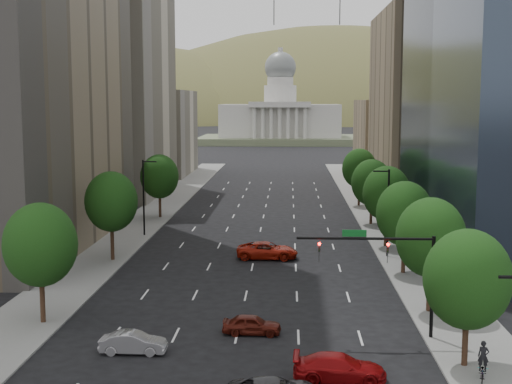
# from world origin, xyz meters

# --- Properties ---
(sidewalk_left) EXTENTS (6.00, 200.00, 0.15)m
(sidewalk_left) POSITION_xyz_m (-15.50, 60.00, 0.07)
(sidewalk_left) COLOR slate
(sidewalk_left) RESTS_ON ground
(sidewalk_right) EXTENTS (6.00, 200.00, 0.15)m
(sidewalk_right) POSITION_xyz_m (15.50, 60.00, 0.07)
(sidewalk_right) COLOR slate
(sidewalk_right) RESTS_ON ground
(midrise_cream_left) EXTENTS (14.00, 30.00, 35.00)m
(midrise_cream_left) POSITION_xyz_m (-25.00, 103.00, 17.50)
(midrise_cream_left) COLOR beige
(midrise_cream_left) RESTS_ON ground
(filler_left) EXTENTS (14.00, 26.00, 18.00)m
(filler_left) POSITION_xyz_m (-25.00, 136.00, 9.00)
(filler_left) COLOR beige
(filler_left) RESTS_ON ground
(parking_tan_right) EXTENTS (14.00, 30.00, 30.00)m
(parking_tan_right) POSITION_xyz_m (25.00, 100.00, 15.00)
(parking_tan_right) COLOR #8C7759
(parking_tan_right) RESTS_ON ground
(filler_right) EXTENTS (14.00, 26.00, 16.00)m
(filler_right) POSITION_xyz_m (25.00, 133.00, 8.00)
(filler_right) COLOR #8C7759
(filler_right) RESTS_ON ground
(tree_right_0) EXTENTS (5.20, 5.20, 8.39)m
(tree_right_0) POSITION_xyz_m (14.00, 25.00, 5.39)
(tree_right_0) COLOR #382316
(tree_right_0) RESTS_ON ground
(tree_right_1) EXTENTS (5.20, 5.20, 8.75)m
(tree_right_1) POSITION_xyz_m (14.00, 36.00, 5.75)
(tree_right_1) COLOR #382316
(tree_right_1) RESTS_ON ground
(tree_right_2) EXTENTS (5.20, 5.20, 8.61)m
(tree_right_2) POSITION_xyz_m (14.00, 48.00, 5.60)
(tree_right_2) COLOR #382316
(tree_right_2) RESTS_ON ground
(tree_right_3) EXTENTS (5.20, 5.20, 8.89)m
(tree_right_3) POSITION_xyz_m (14.00, 60.00, 5.89)
(tree_right_3) COLOR #382316
(tree_right_3) RESTS_ON ground
(tree_right_4) EXTENTS (5.20, 5.20, 8.46)m
(tree_right_4) POSITION_xyz_m (14.00, 74.00, 5.46)
(tree_right_4) COLOR #382316
(tree_right_4) RESTS_ON ground
(tree_right_5) EXTENTS (5.20, 5.20, 8.75)m
(tree_right_5) POSITION_xyz_m (14.00, 90.00, 5.75)
(tree_right_5) COLOR #382316
(tree_right_5) RESTS_ON ground
(tree_left_0) EXTENTS (5.20, 5.20, 8.75)m
(tree_left_0) POSITION_xyz_m (-14.00, 32.00, 5.75)
(tree_left_0) COLOR #382316
(tree_left_0) RESTS_ON ground
(tree_left_1) EXTENTS (5.20, 5.20, 8.97)m
(tree_left_1) POSITION_xyz_m (-14.00, 52.00, 5.96)
(tree_left_1) COLOR #382316
(tree_left_1) RESTS_ON ground
(tree_left_2) EXTENTS (5.20, 5.20, 8.68)m
(tree_left_2) POSITION_xyz_m (-14.00, 78.00, 5.68)
(tree_left_2) COLOR #382316
(tree_left_2) RESTS_ON ground
(streetlight_rn) EXTENTS (1.70, 0.20, 9.00)m
(streetlight_rn) POSITION_xyz_m (13.44, 55.00, 4.84)
(streetlight_rn) COLOR black
(streetlight_rn) RESTS_ON ground
(streetlight_ln) EXTENTS (1.70, 0.20, 9.00)m
(streetlight_ln) POSITION_xyz_m (-13.44, 65.00, 4.84)
(streetlight_ln) COLOR black
(streetlight_ln) RESTS_ON ground
(traffic_signal) EXTENTS (9.12, 0.40, 7.38)m
(traffic_signal) POSITION_xyz_m (10.53, 30.00, 5.17)
(traffic_signal) COLOR black
(traffic_signal) RESTS_ON ground
(capitol) EXTENTS (60.00, 40.00, 35.20)m
(capitol) POSITION_xyz_m (0.00, 249.71, 8.58)
(capitol) COLOR #596647
(capitol) RESTS_ON ground
(foothills) EXTENTS (720.00, 413.00, 263.00)m
(foothills) POSITION_xyz_m (34.67, 599.39, -37.78)
(foothills) COLOR olive
(foothills) RESTS_ON ground
(car_red_near) EXTENTS (5.37, 2.35, 1.54)m
(car_red_near) POSITION_xyz_m (6.41, 22.63, 0.77)
(car_red_near) COLOR maroon
(car_red_near) RESTS_ON ground
(car_maroon) EXTENTS (4.03, 1.71, 1.36)m
(car_maroon) POSITION_xyz_m (1.00, 30.45, 0.68)
(car_maroon) COLOR #4C140C
(car_maroon) RESTS_ON ground
(car_silver) EXTENTS (4.19, 1.47, 1.38)m
(car_silver) POSITION_xyz_m (-6.28, 26.44, 0.69)
(car_silver) COLOR gray
(car_silver) RESTS_ON ground
(car_red_far) EXTENTS (6.19, 2.97, 1.70)m
(car_red_far) POSITION_xyz_m (1.32, 53.72, 0.85)
(car_red_far) COLOR #9A180B
(car_red_far) RESTS_ON ground
(cyclist) EXTENTS (1.04, 1.81, 2.27)m
(cyclist) POSITION_xyz_m (14.46, 22.70, 0.91)
(cyclist) COLOR black
(cyclist) RESTS_ON sidewalk_right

